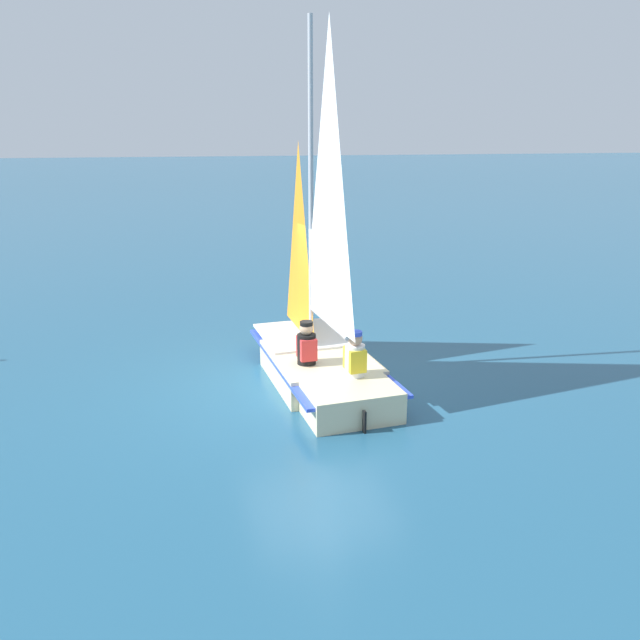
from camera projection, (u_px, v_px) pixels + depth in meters
ground_plane at (320, 381)px, 10.50m from camera, size 260.00×260.00×0.00m
sailboat_main at (320, 339)px, 10.27m from camera, size 4.03×1.63×5.72m
sailor_helm at (307, 354)px, 9.91m from camera, size 0.34×0.30×1.16m
sailor_crew at (355, 365)px, 9.42m from camera, size 0.34×0.30×1.16m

